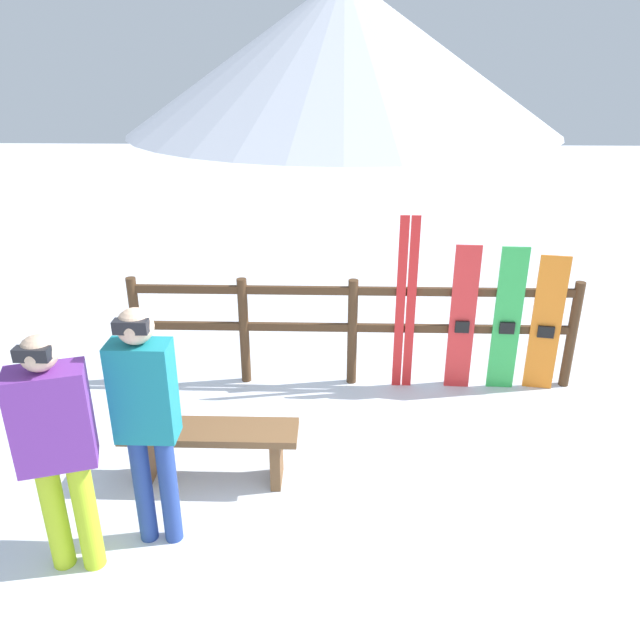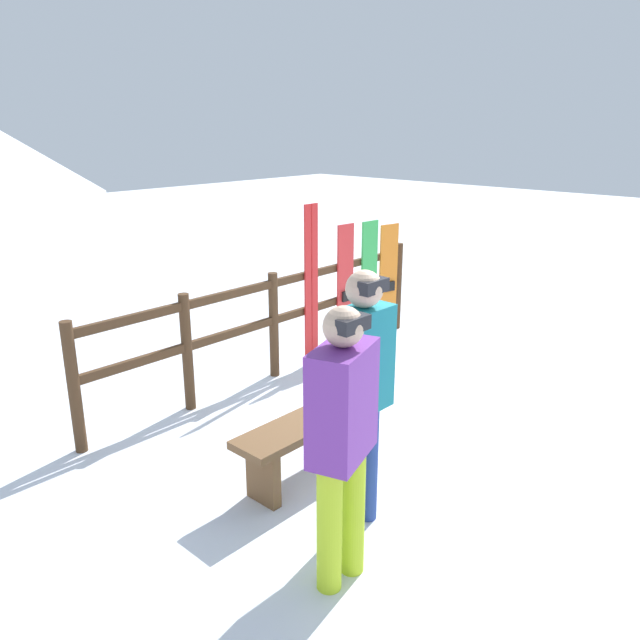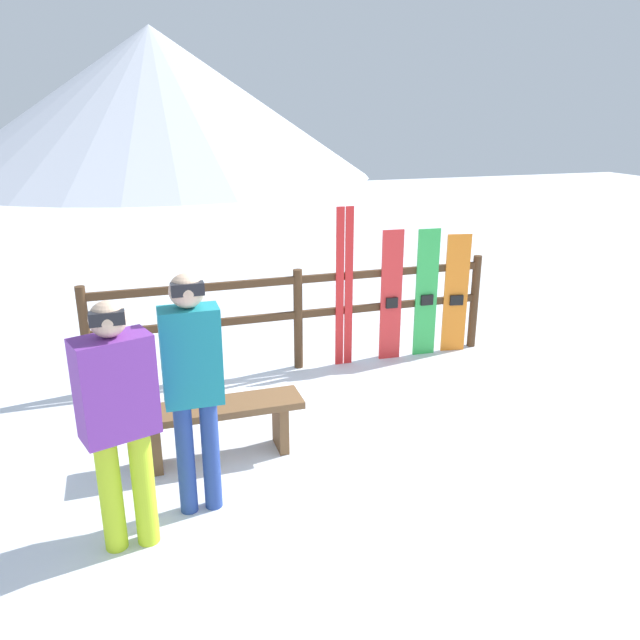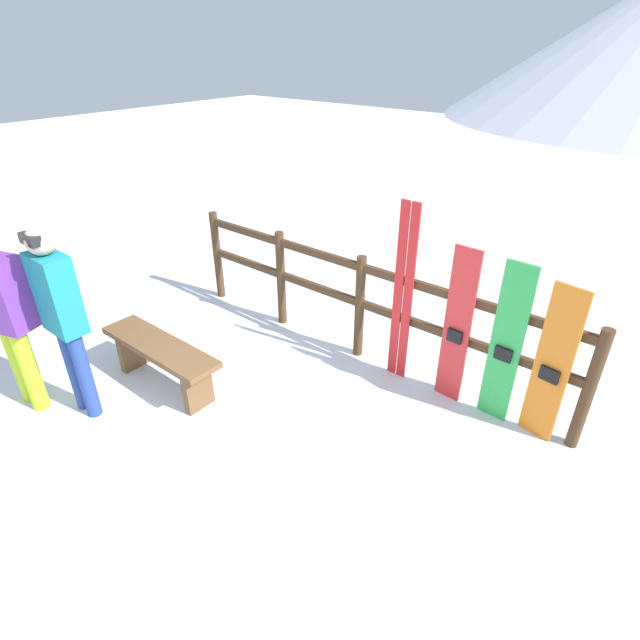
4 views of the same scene
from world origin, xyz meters
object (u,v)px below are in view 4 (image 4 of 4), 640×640
(person_teal, at_px, (61,310))
(person_purple, at_px, (4,311))
(snowboard_red, at_px, (457,328))
(snowboard_orange, at_px, (552,367))
(ski_pair_red, at_px, (403,295))
(snowboard_green, at_px, (506,346))
(bench, at_px, (161,355))

(person_teal, distance_m, person_purple, 0.56)
(person_teal, height_order, snowboard_red, person_teal)
(person_teal, distance_m, snowboard_orange, 4.03)
(person_purple, bearing_deg, snowboard_orange, 33.57)
(person_teal, distance_m, ski_pair_red, 2.97)
(person_teal, xyz_separation_m, snowboard_orange, (3.31, 2.27, -0.35))
(person_teal, distance_m, snowboard_red, 3.37)
(snowboard_red, bearing_deg, ski_pair_red, 179.66)
(snowboard_red, bearing_deg, person_purple, -139.66)
(person_purple, relative_size, ski_pair_red, 0.95)
(person_teal, relative_size, snowboard_orange, 1.25)
(ski_pair_red, bearing_deg, person_teal, -130.12)
(person_purple, height_order, ski_pair_red, ski_pair_red)
(snowboard_green, bearing_deg, ski_pair_red, 179.81)
(person_purple, bearing_deg, snowboard_red, 40.34)
(snowboard_orange, bearing_deg, snowboard_red, 179.99)
(snowboard_red, relative_size, snowboard_green, 1.01)
(snowboard_red, height_order, snowboard_orange, snowboard_red)
(ski_pair_red, distance_m, snowboard_red, 0.59)
(bench, relative_size, snowboard_orange, 0.98)
(bench, bearing_deg, snowboard_orange, 27.54)
(person_purple, xyz_separation_m, snowboard_orange, (3.80, 2.52, -0.28))
(snowboard_green, bearing_deg, person_teal, -142.23)
(person_purple, relative_size, snowboard_red, 1.13)
(snowboard_orange, bearing_deg, ski_pair_red, 179.86)
(snowboard_red, bearing_deg, snowboard_orange, -0.01)
(person_teal, height_order, person_purple, person_teal)
(snowboard_green, bearing_deg, bench, -149.16)
(ski_pair_red, xyz_separation_m, snowboard_orange, (1.40, -0.00, -0.19))
(bench, relative_size, snowboard_green, 0.92)
(ski_pair_red, height_order, snowboard_orange, ski_pair_red)
(person_teal, relative_size, ski_pair_red, 0.99)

